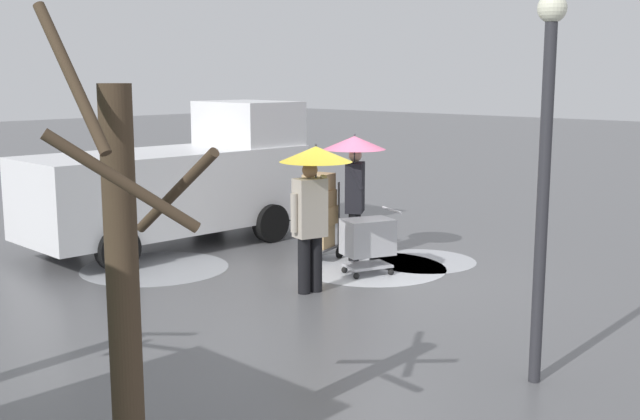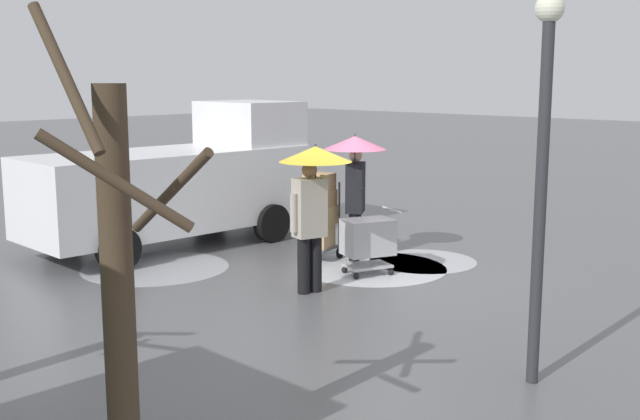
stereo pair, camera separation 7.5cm
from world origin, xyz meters
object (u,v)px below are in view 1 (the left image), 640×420
Objects in this scene: pedestrian_black_side at (355,167)px; shopping_cart_vendor at (368,239)px; cargo_van_parked_right at (180,182)px; pedestrian_pink_side at (313,183)px; bare_tree_near at (124,279)px; hand_dolly_boxes at (319,212)px; street_lamp at (545,151)px.

shopping_cart_vendor is at bearing 143.80° from pedestrian_black_side.
cargo_van_parked_right reaches higher than pedestrian_pink_side.
pedestrian_pink_side is 5.64m from bare_tree_near.
hand_dolly_boxes is (-2.70, -0.87, -0.35)m from cargo_van_parked_right.
street_lamp reaches higher than shopping_cart_vendor.
hand_dolly_boxes is 0.41× the size of bare_tree_near.
pedestrian_pink_side is 0.56× the size of street_lamp.
shopping_cart_vendor is 4.97m from street_lamp.
pedestrian_black_side is (-0.44, -0.39, 0.75)m from hand_dolly_boxes.
hand_dolly_boxes is 0.96m from pedestrian_black_side.
pedestrian_black_side is at bearing -36.20° from shopping_cart_vendor.
hand_dolly_boxes is 7.64m from bare_tree_near.
pedestrian_pink_side is at bearing 131.02° from hand_dolly_boxes.
street_lamp is (-5.29, 2.38, 1.54)m from hand_dolly_boxes.
cargo_van_parked_right reaches higher than shopping_cart_vendor.
street_lamp is (-3.98, 0.88, 0.79)m from pedestrian_pink_side.
cargo_van_parked_right is at bearing -10.73° from street_lamp.
cargo_van_parked_right reaches higher than hand_dolly_boxes.
street_lamp is at bearing 167.54° from pedestrian_pink_side.
bare_tree_near is at bearing 140.88° from cargo_van_parked_right.
cargo_van_parked_right is at bearing -8.99° from pedestrian_pink_side.
pedestrian_pink_side is (-1.30, 1.50, 0.75)m from hand_dolly_boxes.
bare_tree_near is (-3.65, 6.79, 0.05)m from pedestrian_black_side.
cargo_van_parked_right is 2.52× the size of pedestrian_black_side.
pedestrian_black_side is 0.60× the size of bare_tree_near.
pedestrian_pink_side reaches higher than shopping_cart_vendor.
hand_dolly_boxes is at bearing -162.24° from cargo_van_parked_right.
shopping_cart_vendor is at bearing -170.00° from cargo_van_parked_right.
street_lamp is (-4.07, 2.21, 1.80)m from shopping_cart_vendor.
hand_dolly_boxes is 2.12m from pedestrian_pink_side.
hand_dolly_boxes is at bearing 41.44° from pedestrian_black_side.
shopping_cart_vendor is at bearing -65.16° from bare_tree_near.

